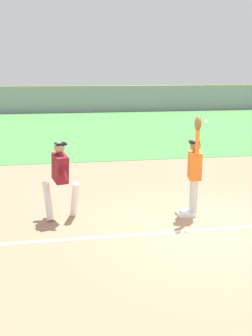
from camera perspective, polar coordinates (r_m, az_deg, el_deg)
The scene contains 11 objects.
ground_plane at distance 8.71m, azimuth 11.04°, elevation -8.03°, with size 76.55×76.55×0.00m, color tan.
outfield_grass at distance 23.51m, azimuth -2.58°, elevation 5.87°, with size 52.55×18.25×0.01m, color #4C8C47.
first_base at distance 9.20m, azimuth 8.52°, elevation -6.46°, with size 0.38×0.38×0.08m, color white.
fielder at distance 8.96m, azimuth 9.82°, elevation 0.16°, with size 0.34×0.90×2.28m.
runner at distance 8.74m, azimuth -9.37°, elevation -1.00°, with size 0.84×0.83×1.72m.
baseball at distance 8.58m, azimuth 11.42°, elevation 6.52°, with size 0.07×0.07×0.07m, color white.
outfield_fence at distance 32.43m, azimuth -4.74°, elevation 9.83°, with size 52.63×0.08×2.09m.
parked_car_tan at distance 36.24m, azimuth -17.17°, elevation 9.08°, with size 4.42×2.15×1.25m.
parked_car_green at distance 35.45m, azimuth -7.53°, elevation 9.48°, with size 4.49×2.29×1.25m.
parked_car_black at distance 37.05m, azimuth 1.96°, elevation 9.76°, with size 4.51×2.34×1.25m.
parked_car_red at distance 38.45m, azimuth 11.86°, elevation 9.62°, with size 4.53×2.37×1.25m.
Camera 1 is at (-3.01, -7.53, 3.18)m, focal length 42.56 mm.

